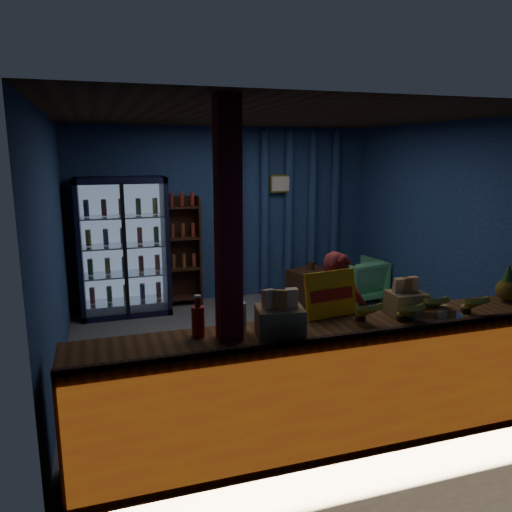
{
  "coord_description": "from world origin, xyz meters",
  "views": [
    {
      "loc": [
        -1.9,
        -5.11,
        2.24
      ],
      "look_at": [
        -0.3,
        -0.2,
        1.15
      ],
      "focal_mm": 35.0,
      "sensor_mm": 36.0,
      "label": 1
    }
  ],
  "objects": [
    {
      "name": "bottle_shelf",
      "position": [
        -0.7,
        2.06,
        0.79
      ],
      "size": [
        0.5,
        0.28,
        1.6
      ],
      "color": "#3D1E13",
      "rests_on": "ground"
    },
    {
      "name": "pastry_tray",
      "position": [
        0.61,
        -1.92,
        0.98
      ],
      "size": [
        0.49,
        0.49,
        0.08
      ],
      "color": "silver",
      "rests_on": "counter"
    },
    {
      "name": "framed_picture",
      "position": [
        0.85,
        2.1,
        1.75
      ],
      "size": [
        0.36,
        0.04,
        0.28
      ],
      "color": "gold",
      "rests_on": "room_walls"
    },
    {
      "name": "shopkeeper",
      "position": [
        0.08,
        -1.36,
        0.69
      ],
      "size": [
        0.55,
        0.4,
        1.39
      ],
      "primitive_type": "imported",
      "rotation": [
        0.0,
        0.0,
        -0.14
      ],
      "color": "maroon",
      "rests_on": "ground"
    },
    {
      "name": "counter",
      "position": [
        0.0,
        -1.91,
        0.48
      ],
      "size": [
        4.4,
        0.57,
        0.99
      ],
      "color": "brown",
      "rests_on": "ground"
    },
    {
      "name": "pineapple",
      "position": [
        1.47,
        -1.81,
        1.09
      ],
      "size": [
        0.19,
        0.19,
        0.33
      ],
      "color": "#855D18",
      "rests_on": "counter"
    },
    {
      "name": "snack_box_left",
      "position": [
        -0.7,
        -1.97,
        1.07
      ],
      "size": [
        0.37,
        0.32,
        0.35
      ],
      "color": "#9E754C",
      "rests_on": "counter"
    },
    {
      "name": "snack_box_centre",
      "position": [
        0.44,
        -1.82,
        1.06
      ],
      "size": [
        0.29,
        0.25,
        0.3
      ],
      "color": "#9E754C",
      "rests_on": "counter"
    },
    {
      "name": "curtain_folds",
      "position": [
        1.0,
        2.14,
        1.3
      ],
      "size": [
        1.74,
        0.14,
        2.5
      ],
      "color": "navy",
      "rests_on": "room_walls"
    },
    {
      "name": "support_post",
      "position": [
        -1.05,
        -1.9,
        1.3
      ],
      "size": [
        0.16,
        0.16,
        2.6
      ],
      "primitive_type": "cube",
      "color": "maroon",
      "rests_on": "ground"
    },
    {
      "name": "room_walls",
      "position": [
        0.0,
        0.0,
        1.57
      ],
      "size": [
        4.6,
        4.6,
        4.6
      ],
      "color": "navy",
      "rests_on": "ground"
    },
    {
      "name": "side_table",
      "position": [
        1.05,
        1.39,
        0.27
      ],
      "size": [
        0.7,
        0.6,
        0.65
      ],
      "color": "#3D1E13",
      "rests_on": "ground"
    },
    {
      "name": "soda_bottles",
      "position": [
        -1.09,
        -1.82,
        1.07
      ],
      "size": [
        0.4,
        0.17,
        0.3
      ],
      "color": "#B9140C",
      "rests_on": "counter"
    },
    {
      "name": "beverage_cooler",
      "position": [
        -1.55,
        1.92,
        0.93
      ],
      "size": [
        1.2,
        0.62,
        1.9
      ],
      "color": "black",
      "rests_on": "ground"
    },
    {
      "name": "yellow_sign",
      "position": [
        -0.17,
        -1.69,
        1.13
      ],
      "size": [
        0.47,
        0.16,
        0.37
      ],
      "color": "#FFAC0D",
      "rests_on": "counter"
    },
    {
      "name": "banana_bunches",
      "position": [
        0.47,
        -1.95,
        1.05
      ],
      "size": [
        1.17,
        0.32,
        0.19
      ],
      "color": "gold",
      "rests_on": "counter"
    },
    {
      "name": "green_chair",
      "position": [
        1.88,
        1.44,
        0.32
      ],
      "size": [
        0.77,
        0.79,
        0.63
      ],
      "primitive_type": "imported",
      "rotation": [
        0.0,
        0.0,
        3.3
      ],
      "color": "#63C680",
      "rests_on": "ground"
    },
    {
      "name": "ground",
      "position": [
        0.0,
        0.0,
        0.0
      ],
      "size": [
        4.6,
        4.6,
        0.0
      ],
      "primitive_type": "plane",
      "color": "#515154",
      "rests_on": "ground"
    }
  ]
}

